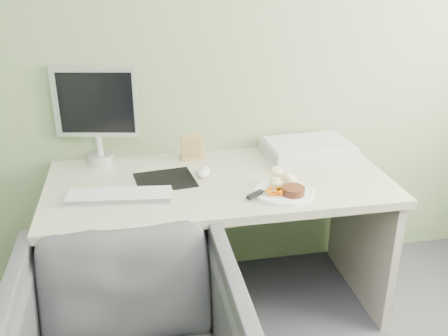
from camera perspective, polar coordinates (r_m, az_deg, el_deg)
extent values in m
plane|color=gray|center=(2.52, -2.20, 15.20)|extent=(3.50, 0.00, 3.50)
cube|color=beige|center=(2.35, -0.57, -1.76)|extent=(1.60, 0.75, 0.04)
cube|color=#A79C8F|center=(2.53, -18.02, -10.55)|extent=(0.04, 0.70, 0.69)
cube|color=#A79C8F|center=(2.75, 15.39, -7.32)|extent=(0.04, 0.70, 0.69)
cylinder|color=white|center=(2.22, 6.84, -2.75)|extent=(0.27, 0.27, 0.01)
cylinder|color=black|center=(2.19, 7.90, -2.58)|extent=(0.12, 0.12, 0.03)
ellipsoid|color=tan|center=(2.26, 7.11, -1.09)|extent=(0.15, 0.13, 0.07)
cube|color=#EA6504|center=(2.18, 5.80, -2.49)|extent=(0.07, 0.06, 0.04)
cube|color=silver|center=(2.23, 5.53, -2.08)|extent=(0.12, 0.10, 0.01)
cube|color=black|center=(2.14, 3.55, -3.05)|extent=(0.09, 0.07, 0.02)
cube|color=black|center=(2.35, -6.75, -1.36)|extent=(0.30, 0.27, 0.00)
cube|color=white|center=(2.20, -11.84, -3.08)|extent=(0.45, 0.18, 0.02)
ellipsoid|color=white|center=(2.38, -2.36, -0.44)|extent=(0.09, 0.12, 0.04)
cube|color=#A3834C|center=(2.53, -3.62, 2.35)|extent=(0.12, 0.03, 0.14)
cylinder|color=white|center=(2.57, -3.04, 1.64)|extent=(0.03, 0.03, 0.05)
cone|color=#96CBF1|center=(2.56, -3.06, 2.41)|extent=(0.02, 0.02, 0.02)
cube|color=#B9BAC1|center=(2.64, 9.56, 2.08)|extent=(0.46, 0.32, 0.07)
cylinder|color=silver|center=(2.58, -13.88, 1.01)|extent=(0.13, 0.13, 0.05)
cylinder|color=silver|center=(2.55, -14.04, 2.51)|extent=(0.03, 0.03, 0.09)
cube|color=silver|center=(2.51, -14.50, 7.30)|extent=(0.40, 0.11, 0.34)
cube|color=black|center=(2.49, -14.52, 7.17)|extent=(0.35, 0.08, 0.30)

